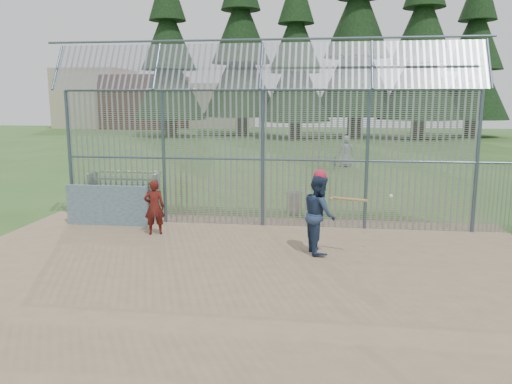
# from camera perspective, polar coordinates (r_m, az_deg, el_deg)

# --- Properties ---
(ground) EXTENTS (120.00, 120.00, 0.00)m
(ground) POSITION_cam_1_polar(r_m,az_deg,el_deg) (11.67, -1.29, -8.06)
(ground) COLOR #2D511E
(ground) RESTS_ON ground
(dirt_infield) EXTENTS (14.00, 10.00, 0.02)m
(dirt_infield) POSITION_cam_1_polar(r_m,az_deg,el_deg) (11.20, -1.69, -8.81)
(dirt_infield) COLOR #756047
(dirt_infield) RESTS_ON ground
(dugout_wall) EXTENTS (2.50, 0.12, 1.20)m
(dugout_wall) POSITION_cam_1_polar(r_m,az_deg,el_deg) (15.51, -16.65, -1.48)
(dugout_wall) COLOR #38566B
(dugout_wall) RESTS_ON dirt_infield
(batter) EXTENTS (0.95, 1.09, 1.92)m
(batter) POSITION_cam_1_polar(r_m,az_deg,el_deg) (12.21, 7.24, -2.52)
(batter) COLOR navy
(batter) RESTS_ON dirt_infield
(onlooker) EXTENTS (0.65, 0.53, 1.54)m
(onlooker) POSITION_cam_1_polar(r_m,az_deg,el_deg) (14.10, -11.55, -1.71)
(onlooker) COLOR maroon
(onlooker) RESTS_ON dirt_infield
(bg_kid_standing) EXTENTS (0.94, 0.69, 1.78)m
(bg_kid_standing) POSITION_cam_1_polar(r_m,az_deg,el_deg) (28.62, 10.26, 4.60)
(bg_kid_standing) COLOR slate
(bg_kid_standing) RESTS_ON ground
(bg_kid_seated) EXTENTS (0.47, 0.43, 0.77)m
(bg_kid_seated) POSITION_cam_1_polar(r_m,az_deg,el_deg) (27.32, 9.06, 3.30)
(bg_kid_seated) COLOR slate
(bg_kid_seated) RESTS_ON ground
(batting_gear) EXTENTS (1.87, 0.48, 0.72)m
(batting_gear) POSITION_cam_1_polar(r_m,az_deg,el_deg) (12.03, 7.88, 1.46)
(batting_gear) COLOR red
(batting_gear) RESTS_ON ground
(trash_can) EXTENTS (0.56, 0.56, 0.82)m
(trash_can) POSITION_cam_1_polar(r_m,az_deg,el_deg) (16.48, 4.40, -1.24)
(trash_can) COLOR #93969B
(trash_can) RESTS_ON ground
(bleacher) EXTENTS (3.00, 0.95, 0.72)m
(bleacher) POSITION_cam_1_polar(r_m,az_deg,el_deg) (21.73, -14.83, 1.35)
(bleacher) COLOR slate
(bleacher) RESTS_ON ground
(backstop_fence) EXTENTS (20.09, 0.81, 5.30)m
(backstop_fence) POSITION_cam_1_polar(r_m,az_deg,el_deg) (14.43, 7.92, 4.99)
(backstop_fence) COLOR #47566B
(backstop_fence) RESTS_ON ground
(conifer_row) EXTENTS (38.48, 12.26, 20.20)m
(conifer_row) POSITION_cam_1_polar(r_m,az_deg,el_deg) (52.93, 8.07, 18.04)
(conifer_row) COLOR #332319
(conifer_row) RESTS_ON ground
(distant_buildings) EXTENTS (26.50, 10.50, 8.00)m
(distant_buildings) POSITION_cam_1_polar(r_m,az_deg,el_deg) (71.88, -12.97, 10.06)
(distant_buildings) COLOR brown
(distant_buildings) RESTS_ON ground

